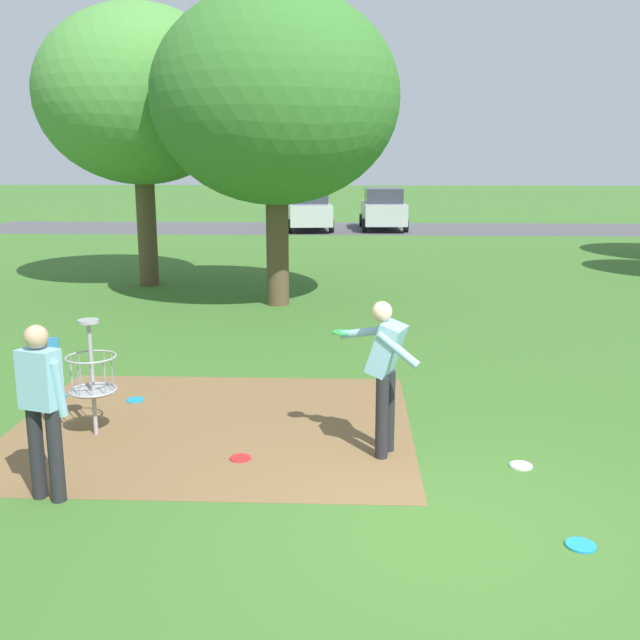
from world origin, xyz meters
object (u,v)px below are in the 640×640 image
parked_car_leftmost (308,209)px  frisbee_mid_grass (581,545)px  frisbee_far_left (521,466)px  frisbee_by_tee (241,458)px  tree_mid_left (140,96)px  tree_near_right (276,99)px  player_foreground_watching (385,368)px  player_throwing (42,403)px  frisbee_near_basket (135,400)px  parked_car_center_left (383,209)px  disc_golf_basket (87,373)px

parked_car_leftmost → frisbee_mid_grass: bearing=-81.9°
frisbee_far_left → frisbee_by_tee: bearing=178.7°
frisbee_by_tee → frisbee_mid_grass: 3.56m
tree_mid_left → frisbee_far_left: bearing=-57.6°
tree_near_right → tree_mid_left: tree_mid_left is taller
player_foreground_watching → parked_car_leftmost: 25.35m
player_throwing → tree_near_right: size_ratio=0.26×
frisbee_far_left → tree_near_right: (-3.42, 8.59, 4.38)m
player_foreground_watching → frisbee_near_basket: 3.78m
player_throwing → frisbee_near_basket: 3.04m
player_foreground_watching → parked_car_leftmost: size_ratio=0.39×
player_foreground_watching → tree_near_right: tree_near_right is taller
parked_car_leftmost → parked_car_center_left: bearing=6.8°
player_foreground_watching → player_throwing: (-3.23, -1.23, -0.02)m
frisbee_mid_grass → tree_mid_left: size_ratio=0.04×
frisbee_mid_grass → parked_car_leftmost: size_ratio=0.06×
tree_mid_left → disc_golf_basket: bearing=-78.5°
player_foreground_watching → disc_golf_basket: bearing=172.7°
frisbee_by_tee → parked_car_center_left: parked_car_center_left is taller
disc_golf_basket → tree_near_right: (1.44, 7.87, 3.63)m
frisbee_by_tee → player_foreground_watching: bearing=8.0°
disc_golf_basket → frisbee_mid_grass: disc_golf_basket is taller
player_throwing → frisbee_by_tee: size_ratio=7.44×
player_throwing → frisbee_by_tee: (1.68, 1.01, -0.96)m
disc_golf_basket → tree_near_right: size_ratio=0.21×
player_throwing → parked_car_leftmost: size_ratio=0.39×
disc_golf_basket → frisbee_mid_grass: size_ratio=5.52×
tree_near_right → parked_car_center_left: tree_near_right is taller
tree_mid_left → parked_car_center_left: bearing=66.3°
frisbee_near_basket → tree_near_right: bearing=79.1°
player_foreground_watching → frisbee_by_tee: size_ratio=7.44×
parked_car_leftmost → player_foreground_watching: bearing=-84.9°
parked_car_leftmost → parked_car_center_left: 3.36m
player_throwing → parked_car_center_left: parked_car_center_left is taller
player_foreground_watching → parked_car_center_left: bearing=87.6°
frisbee_near_basket → frisbee_mid_grass: 6.01m
player_throwing → tree_mid_left: 12.65m
frisbee_far_left → parked_car_leftmost: bearing=98.3°
frisbee_near_basket → frisbee_mid_grass: size_ratio=0.95×
frisbee_near_basket → parked_car_leftmost: bearing=87.6°
frisbee_mid_grass → player_foreground_watching: bearing=129.6°
parked_car_center_left → tree_mid_left: bearing=-113.7°
player_throwing → tree_mid_left: bearing=100.8°
frisbee_mid_grass → parked_car_center_left: bearing=91.1°
frisbee_far_left → tree_mid_left: size_ratio=0.04×
disc_golf_basket → parked_car_center_left: size_ratio=0.33×
player_throwing → parked_car_leftmost: (0.96, 26.48, -0.05)m
player_foreground_watching → parked_car_center_left: size_ratio=0.40×
disc_golf_basket → frisbee_far_left: 4.97m
disc_golf_basket → parked_car_center_left: (4.48, 25.21, 0.17)m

